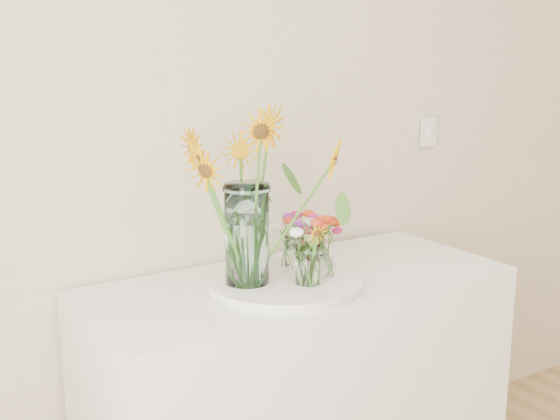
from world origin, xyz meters
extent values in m
cube|color=white|center=(-0.20, 1.93, 0.45)|extent=(1.40, 0.60, 0.90)
cylinder|color=white|center=(-0.29, 1.88, 0.91)|extent=(0.47, 0.47, 0.02)
cylinder|color=#B7EBF0|center=(-0.40, 1.91, 1.08)|extent=(0.15, 0.15, 0.31)
cylinder|color=white|center=(-0.25, 1.80, 0.99)|extent=(0.09, 0.09, 0.13)
cylinder|color=white|center=(-0.18, 1.98, 0.98)|extent=(0.07, 0.07, 0.11)
camera|label=1|loc=(-1.42, 0.13, 1.61)|focal=45.00mm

